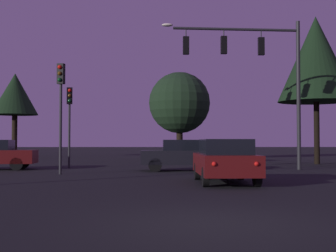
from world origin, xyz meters
name	(u,v)px	position (x,y,z in m)	size (l,w,h in m)	color
ground_plane	(173,162)	(0.00, 24.50, 0.00)	(168.00, 168.00, 0.00)	black
traffic_signal_mast_arm	(256,63)	(4.02, 15.07, 5.42)	(7.11, 0.68, 7.63)	#232326
traffic_light_corner_left	(61,96)	(-5.28, 12.11, 3.42)	(0.35, 0.38, 4.87)	#232326
traffic_light_corner_right	(69,111)	(-5.82, 16.85, 3.10)	(0.35, 0.38, 4.37)	#232326
car_nearside_lane	(225,160)	(1.35, 7.82, 0.80)	(1.90, 4.29, 1.52)	#4C0F0F
car_crossing_left	(183,155)	(0.21, 14.43, 0.79)	(4.10, 1.78, 1.52)	black
car_far_lane	(215,151)	(2.87, 23.54, 0.80)	(4.38, 4.40, 1.52)	#232328
tree_behind_sign	(316,59)	(9.03, 20.76, 6.67)	(4.83, 4.83, 9.43)	black
tree_left_far	(180,103)	(0.67, 28.61, 4.53)	(4.91, 4.91, 7.00)	black
tree_center_horizon	(15,95)	(-13.82, 32.86, 5.60)	(4.06, 4.06, 7.51)	black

